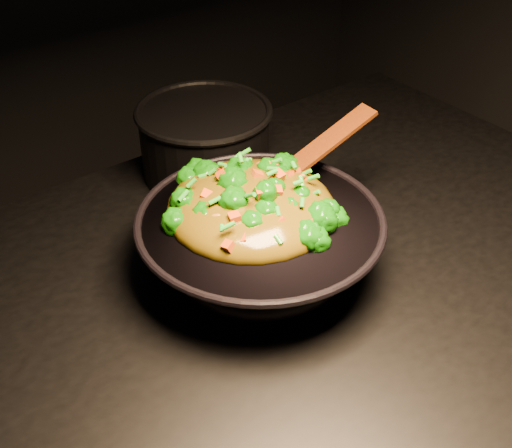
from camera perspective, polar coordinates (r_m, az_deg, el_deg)
stovetop at (r=1.36m, az=4.40°, el=-17.71°), size 1.20×0.90×0.90m
wok at (r=0.97m, az=0.36°, el=-1.94°), size 0.44×0.44×0.10m
stir_fry at (r=0.93m, az=-0.46°, el=3.35°), size 0.31×0.31×0.09m
spatula at (r=1.02m, az=5.06°, el=6.28°), size 0.23×0.05×0.10m
back_pot at (r=1.20m, az=-4.54°, el=7.36°), size 0.30×0.30×0.14m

